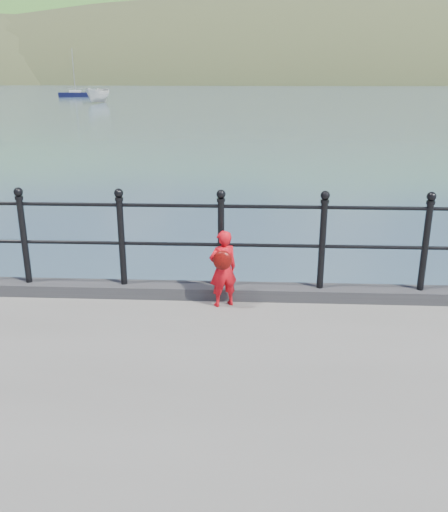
# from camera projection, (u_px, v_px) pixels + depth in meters

# --- Properties ---
(ground) EXTENTS (600.00, 600.00, 0.00)m
(ground) POSITION_uv_depth(u_px,v_px,m) (177.00, 361.00, 7.18)
(ground) COLOR #2D4251
(ground) RESTS_ON ground
(kerb) EXTENTS (60.00, 0.30, 0.15)m
(kerb) POSITION_uv_depth(u_px,v_px,m) (173.00, 290.00, 6.69)
(kerb) COLOR #28282B
(kerb) RESTS_ON quay
(railing) EXTENTS (18.11, 0.11, 1.20)m
(railing) POSITION_uv_depth(u_px,v_px,m) (171.00, 232.00, 6.45)
(railing) COLOR black
(railing) RESTS_ON kerb
(far_shore) EXTENTS (830.00, 200.00, 156.00)m
(far_shore) POSITION_uv_depth(u_px,v_px,m) (337.00, 135.00, 238.91)
(far_shore) COLOR #333A21
(far_shore) RESTS_ON ground
(child) EXTENTS (0.40, 0.35, 0.92)m
(child) POSITION_uv_depth(u_px,v_px,m) (223.00, 268.00, 6.29)
(child) COLOR red
(child) RESTS_ON quay
(launch_white) EXTENTS (2.85, 5.02, 1.83)m
(launch_white) POSITION_uv_depth(u_px,v_px,m) (98.00, 95.00, 66.37)
(launch_white) COLOR silver
(launch_white) RESTS_ON ground
(sailboat_left) EXTENTS (5.06, 2.19, 7.13)m
(sailboat_left) POSITION_uv_depth(u_px,v_px,m) (76.00, 95.00, 82.28)
(sailboat_left) COLOR black
(sailboat_left) RESTS_ON ground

